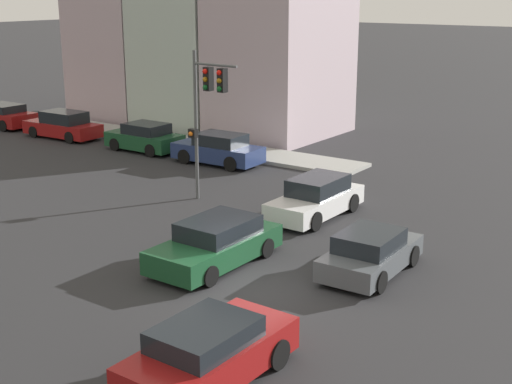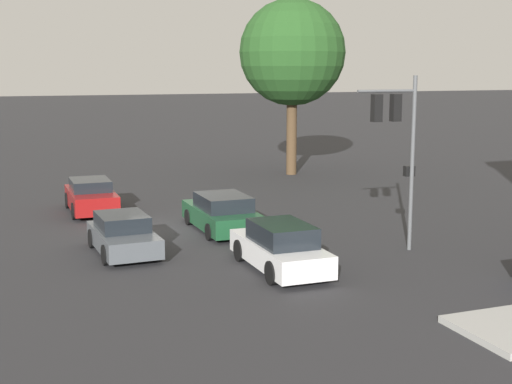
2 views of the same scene
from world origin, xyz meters
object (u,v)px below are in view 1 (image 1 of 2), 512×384
(crossing_car_2, at_px, (370,253))
(traffic_signal, at_px, (207,98))
(crossing_car_1, at_px, (209,353))
(parked_car_1, at_px, (145,138))
(crossing_car_0, at_px, (216,243))
(parked_car_0, at_px, (218,150))
(crossing_car_3, at_px, (316,198))
(parked_car_2, at_px, (63,126))
(parked_car_3, at_px, (2,116))

(crossing_car_2, bearing_deg, traffic_signal, 69.04)
(crossing_car_1, distance_m, crossing_car_2, 7.53)
(traffic_signal, height_order, parked_car_1, traffic_signal)
(crossing_car_0, relative_size, crossing_car_1, 1.08)
(crossing_car_1, height_order, parked_car_0, parked_car_0)
(crossing_car_3, bearing_deg, parked_car_2, -102.09)
(crossing_car_1, relative_size, parked_car_0, 0.94)
(parked_car_1, xyz_separation_m, parked_car_3, (-0.14, 11.92, -0.01))
(crossing_car_1, relative_size, parked_car_3, 0.91)
(traffic_signal, bearing_deg, crossing_car_1, 41.70)
(parked_car_0, bearing_deg, crossing_car_0, 125.77)
(crossing_car_0, distance_m, crossing_car_1, 6.87)
(parked_car_2, relative_size, parked_car_3, 1.03)
(crossing_car_2, bearing_deg, crossing_car_0, 114.50)
(traffic_signal, bearing_deg, parked_car_2, -106.24)
(crossing_car_0, xyz_separation_m, parked_car_2, (10.06, 19.03, 0.05))
(parked_car_0, height_order, parked_car_1, parked_car_0)
(traffic_signal, relative_size, parked_car_2, 1.24)
(parked_car_3, bearing_deg, crossing_car_2, 164.14)
(traffic_signal, relative_size, parked_car_0, 1.32)
(parked_car_0, bearing_deg, traffic_signal, 122.53)
(crossing_car_3, xyz_separation_m, parked_car_2, (4.20, 19.11, 0.01))
(crossing_car_1, bearing_deg, traffic_signal, 39.94)
(parked_car_0, height_order, parked_car_2, parked_car_2)
(crossing_car_1, height_order, parked_car_3, crossing_car_1)
(traffic_signal, height_order, crossing_car_3, traffic_signal)
(crossing_car_3, height_order, parked_car_1, crossing_car_3)
(crossing_car_3, xyz_separation_m, parked_car_1, (4.46, 13.00, -0.01))
(parked_car_1, relative_size, parked_car_3, 0.88)
(crossing_car_1, bearing_deg, crossing_car_3, 20.66)
(crossing_car_0, relative_size, parked_car_1, 1.11)
(parked_car_1, bearing_deg, traffic_signal, 148.37)
(crossing_car_0, height_order, crossing_car_2, crossing_car_0)
(crossing_car_3, relative_size, parked_car_0, 0.99)
(traffic_signal, bearing_deg, crossing_car_2, 73.35)
(parked_car_0, bearing_deg, parked_car_3, -1.96)
(parked_car_2, bearing_deg, parked_car_3, -3.41)
(crossing_car_2, relative_size, parked_car_3, 0.85)
(traffic_signal, distance_m, crossing_car_2, 9.76)
(crossing_car_2, distance_m, parked_car_1, 19.00)
(crossing_car_2, distance_m, crossing_car_3, 5.60)
(traffic_signal, relative_size, parked_car_1, 1.45)
(traffic_signal, distance_m, crossing_car_3, 5.70)
(parked_car_3, bearing_deg, parked_car_0, 179.99)
(traffic_signal, xyz_separation_m, parked_car_0, (5.18, 3.59, -3.41))
(parked_car_0, bearing_deg, parked_car_2, -1.20)
(traffic_signal, xyz_separation_m, crossing_car_3, (0.78, -4.49, -3.42))
(crossing_car_0, bearing_deg, crossing_car_1, 37.53)
(crossing_car_2, height_order, parked_car_0, parked_car_0)
(parked_car_0, bearing_deg, crossing_car_3, 149.24)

